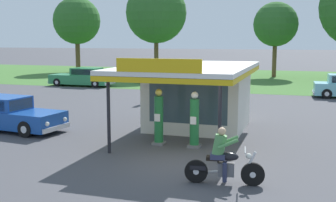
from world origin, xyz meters
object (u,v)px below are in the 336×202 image
Objects in this scene: featured_classic_sedan at (5,114)px; parked_car_back_row_left at (168,76)px; parked_car_back_row_centre at (83,78)px; bystander_leaning_by_kiosk at (234,93)px; motorcycle_with_rider at (223,161)px; gas_pump_nearside at (159,119)px; bystander_admiring_sedan at (146,89)px; gas_pump_offside at (194,122)px.

featured_classic_sedan is 20.16m from parked_car_back_row_left.
parked_car_back_row_centre reaches higher than featured_classic_sedan.
featured_classic_sedan is 12.15m from bystander_leaning_by_kiosk.
bystander_leaning_by_kiosk reaches higher than motorcycle_with_rider.
parked_car_back_row_left is 13.92m from bystander_leaning_by_kiosk.
gas_pump_nearside reaches higher than motorcycle_with_rider.
bystander_admiring_sedan reaches higher than parked_car_back_row_left.
parked_car_back_row_left is 3.01× the size of bystander_leaning_by_kiosk.
bystander_leaning_by_kiosk reaches higher than bystander_admiring_sedan.
gas_pump_offside reaches higher than bystander_leaning_by_kiosk.
parked_car_back_row_left is 11.28m from bystander_admiring_sedan.
featured_classic_sedan is 3.34× the size of bystander_leaning_by_kiosk.
motorcycle_with_rider reaches higher than parked_car_back_row_centre.
parked_car_back_row_centre is at bearing -150.40° from parked_car_back_row_left.
gas_pump_offside reaches higher than parked_car_back_row_left.
gas_pump_offside is at bearing 115.26° from motorcycle_with_rider.
bystander_admiring_sedan reaches higher than motorcycle_with_rider.
featured_classic_sedan is at bearing 176.00° from gas_pump_nearside.
bystander_admiring_sedan is at bearing 174.34° from bystander_leaning_by_kiosk.
bystander_admiring_sedan is (3.16, 9.06, 0.22)m from featured_classic_sedan.
gas_pump_nearside reaches higher than bystander_admiring_sedan.
gas_pump_nearside reaches higher than parked_car_back_row_left.
gas_pump_nearside is 0.97× the size of motorcycle_with_rider.
bystander_leaning_by_kiosk is (0.04, 9.03, -0.04)m from gas_pump_offside.
motorcycle_with_rider is at bearing -61.46° from bystander_admiring_sedan.
bystander_admiring_sedan is (-5.51, 0.55, -0.01)m from bystander_leaning_by_kiosk.
gas_pump_nearside is at bearing -66.81° from bystander_admiring_sedan.
gas_pump_nearside reaches higher than parked_car_back_row_centre.
bystander_leaning_by_kiosk is (1.41, 9.03, -0.06)m from gas_pump_nearside.
motorcycle_with_rider is 11.15m from featured_classic_sedan.
featured_classic_sedan is (-10.35, 4.16, 0.01)m from motorcycle_with_rider.
parked_car_back_row_left reaches higher than featured_classic_sedan.
gas_pump_offside is 9.03m from bystander_leaning_by_kiosk.
motorcycle_with_rider is at bearing -21.89° from featured_classic_sedan.
gas_pump_offside reaches higher than parked_car_back_row_centre.
featured_classic_sedan is 1.11× the size of parked_car_back_row_left.
gas_pump_nearside reaches higher than featured_classic_sedan.
motorcycle_with_rider is 26.03m from parked_car_back_row_left.
parked_car_back_row_left is at bearing 87.16° from featured_classic_sedan.
featured_classic_sedan is at bearing -109.20° from bystander_admiring_sedan.
featured_classic_sedan is 17.37m from parked_car_back_row_centre.
bystander_leaning_by_kiosk is (14.02, -8.01, 0.21)m from parked_car_back_row_centre.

